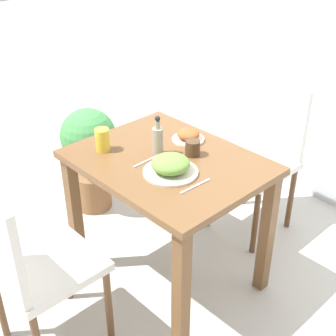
% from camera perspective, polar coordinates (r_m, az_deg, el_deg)
% --- Properties ---
extents(ground_plane, '(16.00, 16.00, 0.00)m').
position_cam_1_polar(ground_plane, '(2.70, 0.00, -12.90)').
color(ground_plane, '#B7B2A8').
extents(wall_back, '(8.00, 0.05, 2.60)m').
position_cam_1_polar(wall_back, '(3.08, 19.16, 18.55)').
color(wall_back, silver).
rests_on(wall_back, ground_plane).
extents(dining_table, '(0.91, 0.72, 0.75)m').
position_cam_1_polar(dining_table, '(2.32, 0.00, -1.74)').
color(dining_table, brown).
rests_on(dining_table, ground_plane).
extents(chair_near, '(0.42, 0.42, 0.91)m').
position_cam_1_polar(chair_near, '(2.08, -16.67, -10.88)').
color(chair_near, silver).
rests_on(chair_near, ground_plane).
extents(chair_far, '(0.42, 0.42, 0.91)m').
position_cam_1_polar(chair_far, '(2.86, 11.44, 2.12)').
color(chair_far, silver).
rests_on(chair_far, ground_plane).
extents(food_plate, '(0.25, 0.25, 0.09)m').
position_cam_1_polar(food_plate, '(2.12, 0.31, 0.29)').
color(food_plate, beige).
rests_on(food_plate, dining_table).
extents(side_plate, '(0.17, 0.17, 0.06)m').
position_cam_1_polar(side_plate, '(2.42, 2.48, 3.95)').
color(side_plate, beige).
rests_on(side_plate, dining_table).
extents(drink_cup, '(0.07, 0.07, 0.08)m').
position_cam_1_polar(drink_cup, '(2.27, 3.02, 2.45)').
color(drink_cup, '#4C331E').
rests_on(drink_cup, dining_table).
extents(juice_glass, '(0.07, 0.07, 0.12)m').
position_cam_1_polar(juice_glass, '(2.33, -7.99, 3.42)').
color(juice_glass, gold).
rests_on(juice_glass, dining_table).
extents(sauce_bottle, '(0.05, 0.05, 0.20)m').
position_cam_1_polar(sauce_bottle, '(2.26, -1.21, 3.51)').
color(sauce_bottle, gray).
rests_on(sauce_bottle, dining_table).
extents(fork_utensil, '(0.01, 0.18, 0.00)m').
position_cam_1_polar(fork_utensil, '(2.24, -2.48, 0.93)').
color(fork_utensil, silver).
rests_on(fork_utensil, dining_table).
extents(spoon_utensil, '(0.02, 0.18, 0.00)m').
position_cam_1_polar(spoon_utensil, '(2.04, 3.36, -2.21)').
color(spoon_utensil, silver).
rests_on(spoon_utensil, dining_table).
extents(potted_plant_left, '(0.35, 0.35, 0.71)m').
position_cam_1_polar(potted_plant_left, '(3.04, -9.55, 2.22)').
color(potted_plant_left, brown).
rests_on(potted_plant_left, ground_plane).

